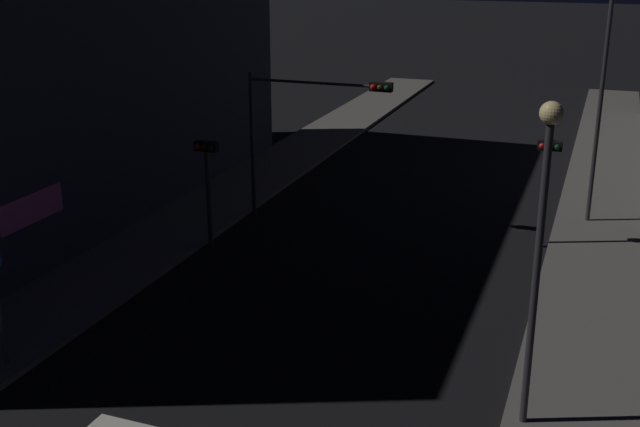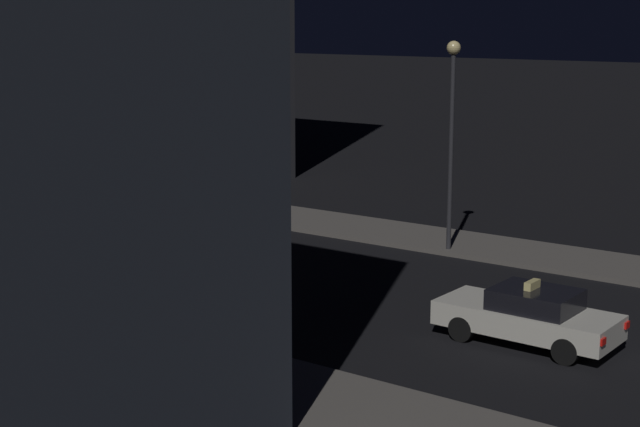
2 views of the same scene
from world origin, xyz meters
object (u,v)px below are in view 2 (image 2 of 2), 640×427
Objects in this scene: traffic_light_left_kerb at (28,201)px; street_lamp_near_block at (452,115)px; traffic_light_right_kerb at (190,149)px; sign_pole_left at (254,246)px; traffic_light_overhead at (8,139)px; taxi at (529,315)px; street_lamp_far_block at (159,87)px.

street_lamp_near_block reaches higher than traffic_light_left_kerb.
sign_pole_left is at bearing -131.50° from traffic_light_right_kerb.
traffic_light_overhead reaches higher than sign_pole_left.
sign_pole_left is at bearing 139.64° from taxi.
traffic_light_overhead is 0.79× the size of street_lamp_near_block.
traffic_light_overhead is 13.22m from sign_pole_left.
street_lamp_near_block reaches higher than taxi.
street_lamp_far_block is at bearing 51.22° from sign_pole_left.
street_lamp_far_block is at bearing 69.17° from taxi.
street_lamp_near_block reaches higher than traffic_light_right_kerb.
sign_pole_left reaches higher than traffic_light_left_kerb.
taxi is 1.16× the size of traffic_light_right_kerb.
taxi is at bearing -110.16° from traffic_light_right_kerb.
traffic_light_left_kerb is 11.44m from traffic_light_right_kerb.
street_lamp_near_block is at bearing -33.06° from traffic_light_left_kerb.
street_lamp_near_block is at bearing -92.86° from street_lamp_far_block.
traffic_light_left_kerb is 9.24m from sign_pole_left.
taxi is 0.81× the size of traffic_light_overhead.
street_lamp_far_block is at bearing 65.46° from traffic_light_right_kerb.
taxi is 0.53× the size of street_lamp_far_block.
sign_pole_left is (-2.94, -12.84, -1.17)m from traffic_light_overhead.
traffic_light_overhead is 1.25× the size of sign_pole_left.
traffic_light_right_kerb is 11.54m from street_lamp_near_block.
traffic_light_left_kerb is 0.46× the size of street_lamp_far_block.
street_lamp_near_block is 14.44m from street_lamp_far_block.
street_lamp_near_block is at bearing -49.87° from traffic_light_overhead.
taxi is at bearing -72.38° from traffic_light_left_kerb.
traffic_light_right_kerb is 4.05m from street_lamp_far_block.
taxi is 18.76m from traffic_light_right_kerb.
traffic_light_overhead is at bearing -161.64° from street_lamp_far_block.
street_lamp_far_block is at bearing 18.36° from traffic_light_overhead.
traffic_light_right_kerb is at bearing 93.43° from street_lamp_near_block.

